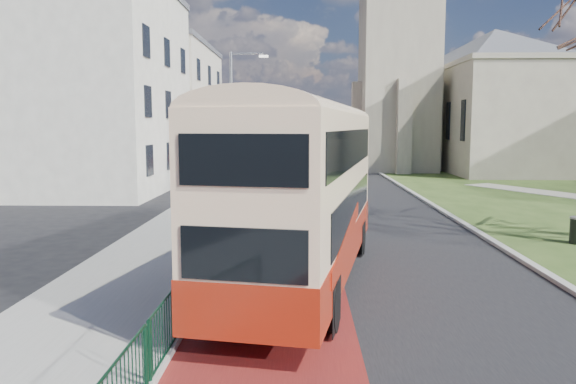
{
  "coord_description": "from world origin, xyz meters",
  "views": [
    {
      "loc": [
        -0.58,
        -13.3,
        4.09
      ],
      "look_at": [
        -1.03,
        4.36,
        2.0
      ],
      "focal_mm": 35.0,
      "sensor_mm": 36.0,
      "label": 1
    }
  ],
  "objects": [
    {
      "name": "ground",
      "position": [
        0.0,
        0.0,
        0.0
      ],
      "size": [
        160.0,
        160.0,
        0.0
      ],
      "primitive_type": "plane",
      "color": "black",
      "rests_on": "ground"
    },
    {
      "name": "road_carriageway",
      "position": [
        1.5,
        20.0,
        0.01
      ],
      "size": [
        9.0,
        120.0,
        0.01
      ],
      "primitive_type": "cube",
      "color": "black",
      "rests_on": "ground"
    },
    {
      "name": "bus_lane",
      "position": [
        -1.2,
        20.0,
        0.01
      ],
      "size": [
        3.4,
        120.0,
        0.01
      ],
      "primitive_type": "cube",
      "color": "#591414",
      "rests_on": "ground"
    },
    {
      "name": "pavement_west",
      "position": [
        -5.0,
        20.0,
        0.06
      ],
      "size": [
        4.0,
        120.0,
        0.12
      ],
      "primitive_type": "cube",
      "color": "gray",
      "rests_on": "ground"
    },
    {
      "name": "kerb_west",
      "position": [
        -3.0,
        20.0,
        0.07
      ],
      "size": [
        0.25,
        120.0,
        0.13
      ],
      "primitive_type": "cube",
      "color": "#999993",
      "rests_on": "ground"
    },
    {
      "name": "kerb_east",
      "position": [
        6.1,
        22.0,
        0.07
      ],
      "size": [
        0.25,
        80.0,
        0.13
      ],
      "primitive_type": "cube",
      "color": "#999993",
      "rests_on": "ground"
    },
    {
      "name": "pedestrian_railing",
      "position": [
        -2.95,
        4.0,
        0.55
      ],
      "size": [
        0.07,
        24.0,
        1.12
      ],
      "color": "#0B331F",
      "rests_on": "ground"
    },
    {
      "name": "gothic_church",
      "position": [
        12.56,
        38.0,
        13.13
      ],
      "size": [
        16.38,
        18.0,
        40.0
      ],
      "color": "gray",
      "rests_on": "ground"
    },
    {
      "name": "street_block_near",
      "position": [
        -14.0,
        22.0,
        6.51
      ],
      "size": [
        10.3,
        14.3,
        13.0
      ],
      "color": "beige",
      "rests_on": "ground"
    },
    {
      "name": "street_block_far",
      "position": [
        -14.0,
        38.0,
        5.76
      ],
      "size": [
        10.3,
        16.3,
        11.5
      ],
      "color": "beige",
      "rests_on": "ground"
    },
    {
      "name": "streetlamp",
      "position": [
        -4.35,
        18.0,
        4.59
      ],
      "size": [
        2.13,
        0.18,
        8.0
      ],
      "color": "gray",
      "rests_on": "pavement_west"
    },
    {
      "name": "bus",
      "position": [
        -0.53,
        0.98,
        2.61
      ],
      "size": [
        4.49,
        11.2,
        4.57
      ],
      "rotation": [
        0.0,
        0.0,
        -0.18
      ],
      "color": "maroon",
      "rests_on": "ground"
    }
  ]
}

